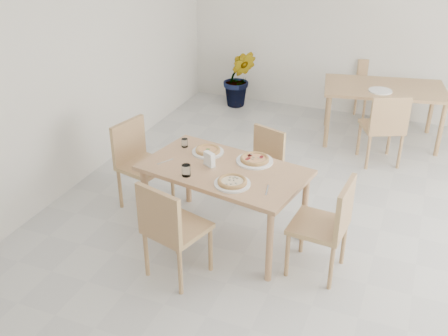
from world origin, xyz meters
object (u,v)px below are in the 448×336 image
at_px(second_table, 384,93).
at_px(potted_plant, 239,78).
at_px(chair_back_n, 372,85).
at_px(plate_mushroom, 232,184).
at_px(plate_margherita, 208,152).
at_px(tumbler_a, 186,170).
at_px(plate_empty, 380,91).
at_px(pizza_pepperoni, 255,159).
at_px(main_table, 224,176).
at_px(chair_east, 329,222).
at_px(pizza_mushroom, 232,181).
at_px(pizza_margherita, 208,150).
at_px(chair_west, 138,158).
at_px(napkin_holder, 209,160).
at_px(tumbler_b, 185,143).
at_px(plate_pepperoni, 255,161).
at_px(chair_south, 170,226).
at_px(chair_back_s, 385,125).
at_px(chair_north, 263,160).

bearing_deg(second_table, potted_plant, 156.20).
bearing_deg(chair_back_n, plate_mushroom, -127.67).
distance_m(plate_margherita, tumbler_a, 0.50).
distance_m(chair_back_n, potted_plant, 1.99).
distance_m(chair_back_n, plate_empty, 1.05).
distance_m(pizza_pepperoni, second_table, 2.80).
xyz_separation_m(pizza_pepperoni, tumbler_a, (-0.48, -0.48, 0.02)).
height_order(main_table, chair_east, chair_east).
bearing_deg(pizza_mushroom, pizza_pepperoni, 85.53).
xyz_separation_m(main_table, chair_east, (1.02, -0.18, -0.14)).
bearing_deg(pizza_margherita, pizza_pepperoni, -1.46).
distance_m(pizza_margherita, second_table, 2.98).
bearing_deg(chair_west, plate_margherita, -78.05).
height_order(tumbler_a, napkin_holder, napkin_holder).
bearing_deg(pizza_margherita, napkin_holder, -63.72).
bearing_deg(tumbler_b, pizza_mushroom, -36.88).
bearing_deg(napkin_holder, plate_pepperoni, 63.78).
relative_size(pizza_mushroom, chair_back_n, 0.36).
bearing_deg(pizza_pepperoni, plate_empty, 71.10).
relative_size(pizza_mushroom, napkin_holder, 2.15).
height_order(pizza_pepperoni, second_table, pizza_pepperoni).
height_order(second_table, potted_plant, potted_plant).
bearing_deg(pizza_mushroom, plate_empty, 73.35).
xyz_separation_m(pizza_mushroom, second_table, (0.91, 3.14, -0.11)).
height_order(chair_south, tumbler_b, chair_south).
xyz_separation_m(pizza_mushroom, chair_back_s, (1.03, 2.39, -0.25)).
bearing_deg(chair_south, chair_east, -138.96).
xyz_separation_m(chair_west, chair_east, (2.09, -0.43, -0.00)).
bearing_deg(chair_south, chair_back_n, -87.31).
bearing_deg(pizza_margherita, tumbler_b, 171.24).
relative_size(plate_mushroom, chair_back_s, 0.34).
bearing_deg(pizza_mushroom, chair_back_n, 80.28).
height_order(chair_north, tumbler_b, tumbler_b).
relative_size(pizza_pepperoni, chair_back_s, 0.36).
distance_m(chair_west, potted_plant, 3.13).
bearing_deg(main_table, chair_north, 92.94).
distance_m(chair_east, pizza_pepperoni, 0.94).
distance_m(main_table, plate_pepperoni, 0.33).
relative_size(tumbler_a, chair_back_n, 0.12).
height_order(plate_pepperoni, pizza_pepperoni, pizza_pepperoni).
bearing_deg(chair_north, chair_back_n, 94.36).
height_order(chair_north, chair_back_n, chair_back_n).
distance_m(chair_south, chair_east, 1.33).
distance_m(chair_south, napkin_holder, 0.78).
bearing_deg(tumbler_b, potted_plant, 100.53).
distance_m(plate_margherita, napkin_holder, 0.29).
relative_size(pizza_mushroom, tumbler_a, 2.88).
xyz_separation_m(chair_north, pizza_margherita, (-0.37, -0.60, 0.32)).
bearing_deg(pizza_mushroom, chair_back_s, 66.68).
relative_size(second_table, chair_back_n, 1.97).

